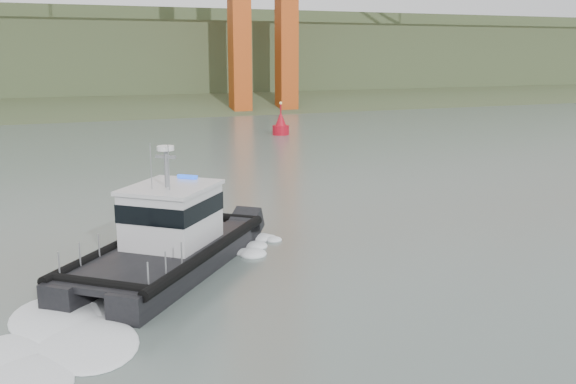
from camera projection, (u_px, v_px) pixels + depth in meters
The scene contains 4 objects.
ground at pixel (381, 272), 28.87m from camera, with size 400.00×400.00×0.00m, color #53625C.
headlands at pixel (90, 64), 140.78m from camera, with size 500.00×105.36×27.12m.
patrol_boat at pixel (169, 238), 29.08m from camera, with size 11.20×11.98×5.85m.
nav_buoy at pixel (281, 126), 76.62m from camera, with size 1.99×1.99×4.16m.
Camera 1 is at (-14.30, -23.78, 9.70)m, focal length 40.00 mm.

